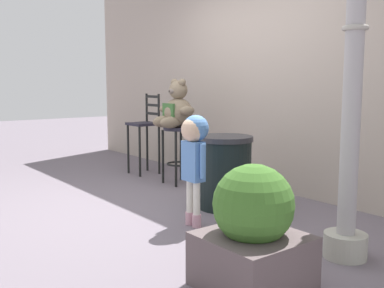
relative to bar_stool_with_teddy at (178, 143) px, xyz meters
name	(u,v)px	position (x,y,z in m)	size (l,w,h in m)	color
ground_plane	(139,208)	(0.67, -0.99, -0.51)	(24.00, 24.00, 0.00)	slate
building_wall	(266,38)	(0.67, 0.82, 1.28)	(7.80, 0.30, 3.58)	#AF9F91
bar_stool_with_teddy	(178,143)	(0.00, 0.00, 0.00)	(0.38, 0.38, 0.71)	#211F2C
teddy_bear	(176,109)	(0.00, -0.03, 0.43)	(0.56, 0.50, 0.60)	#83715A
child_walking	(194,146)	(1.47, -0.90, 0.20)	(0.31, 0.25, 0.98)	#D199AA
trash_bin	(225,172)	(1.19, -0.29, -0.14)	(0.56, 0.56, 0.73)	black
lamppost	(352,104)	(2.73, -0.49, 0.60)	(0.31, 0.31, 2.80)	#B1AFA1
bar_chair_empty	(145,129)	(-0.81, 0.01, 0.12)	(0.37, 0.37, 1.11)	#211F2C
planter_with_shrub	(253,232)	(2.66, -1.37, -0.16)	(0.59, 0.59, 0.77)	#5A4C4E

